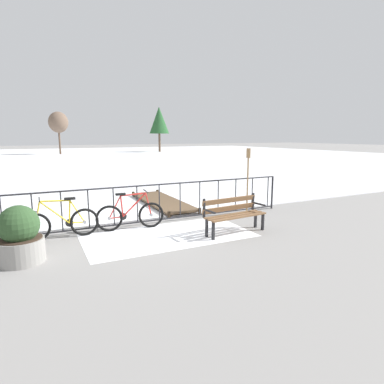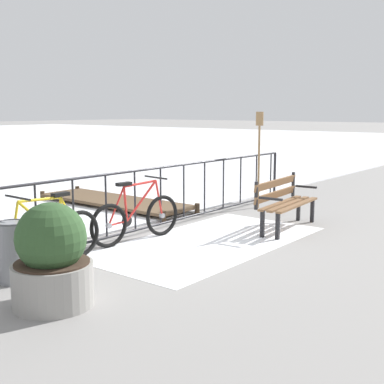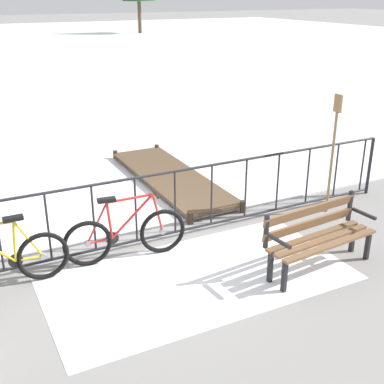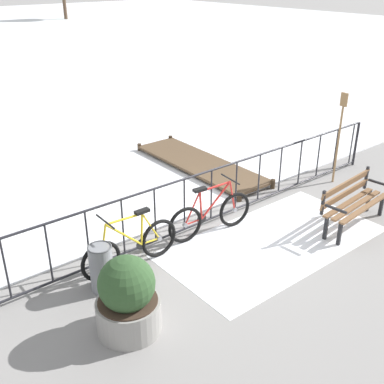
# 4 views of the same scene
# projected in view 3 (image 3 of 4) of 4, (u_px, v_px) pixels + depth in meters

# --- Properties ---
(ground_plane) EXTENTS (160.00, 160.00, 0.00)m
(ground_plane) POSITION_uv_depth(u_px,v_px,m) (137.00, 245.00, 7.30)
(ground_plane) COLOR gray
(snow_patch) EXTENTS (3.92, 2.02, 0.01)m
(snow_patch) POSITION_uv_depth(u_px,v_px,m) (199.00, 277.00, 6.47)
(snow_patch) COLOR white
(snow_patch) RESTS_ON ground
(railing_fence) EXTENTS (9.06, 0.06, 1.07)m
(railing_fence) POSITION_uv_depth(u_px,v_px,m) (136.00, 210.00, 7.09)
(railing_fence) COLOR #232328
(railing_fence) RESTS_ON ground
(bicycle_near_railing) EXTENTS (1.71, 0.52, 0.97)m
(bicycle_near_railing) POSITION_uv_depth(u_px,v_px,m) (0.00, 263.00, 6.10)
(bicycle_near_railing) COLOR black
(bicycle_near_railing) RESTS_ON ground
(bicycle_second) EXTENTS (1.71, 0.52, 0.97)m
(bicycle_second) POSITION_uv_depth(u_px,v_px,m) (126.00, 235.00, 6.80)
(bicycle_second) COLOR black
(bicycle_second) RESTS_ON ground
(park_bench) EXTENTS (1.64, 0.63, 0.89)m
(park_bench) POSITION_uv_depth(u_px,v_px,m) (318.00, 233.00, 6.54)
(park_bench) COLOR brown
(park_bench) RESTS_ON ground
(oar_upright) EXTENTS (0.04, 0.16, 1.98)m
(oar_upright) POSITION_uv_depth(u_px,v_px,m) (333.00, 147.00, 8.01)
(oar_upright) COLOR #937047
(oar_upright) RESTS_ON ground
(wooden_dock) EXTENTS (1.10, 3.78, 0.20)m
(wooden_dock) POSITION_uv_depth(u_px,v_px,m) (171.00, 176.00, 9.66)
(wooden_dock) COLOR brown
(wooden_dock) RESTS_ON ground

